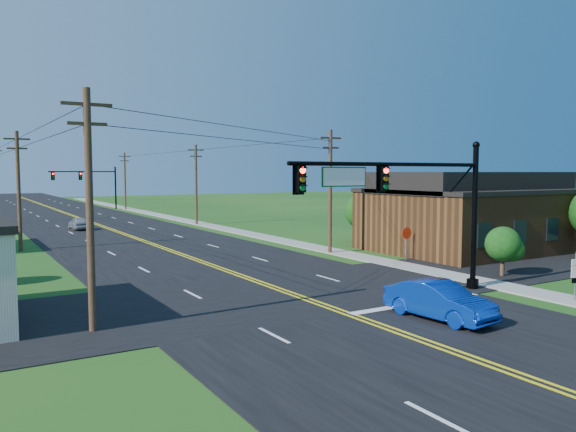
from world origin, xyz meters
TOP-DOWN VIEW (x-y plane):
  - ground at (0.00, 0.00)m, footprint 260.00×260.00m
  - road_main at (0.00, 50.00)m, footprint 16.00×220.00m
  - road_cross at (0.00, 12.00)m, footprint 70.00×10.00m
  - sidewalk at (10.50, 40.00)m, footprint 2.00×160.00m
  - signal_mast_main at (4.34, 8.00)m, footprint 11.30×0.60m
  - signal_mast_far at (4.44, 80.00)m, footprint 10.98×0.60m
  - brick_building at (20.00, 18.00)m, footprint 14.20×11.20m
  - utility_pole_left_a at (-9.50, 10.00)m, footprint 1.80×0.28m
  - utility_pole_left_b at (-9.50, 35.00)m, footprint 1.80×0.28m
  - utility_pole_right_a at (9.80, 22.00)m, footprint 1.80×0.28m
  - utility_pole_right_b at (9.80, 48.00)m, footprint 1.80×0.28m
  - utility_pole_right_c at (9.80, 78.00)m, footprint 1.80×0.28m
  - tree_right_back at (16.00, 26.00)m, footprint 3.00×3.00m
  - shrub_corner at (13.00, 9.50)m, footprint 2.00×2.00m
  - blue_car at (2.81, 4.53)m, footprint 2.07×4.79m
  - distant_car at (-2.71, 48.94)m, footprint 1.61×3.86m
  - route_sign at (10.57, 3.61)m, footprint 0.56×0.17m
  - stop_sign at (12.28, 16.63)m, footprint 0.80×0.11m

SIDE VIEW (x-z plane):
  - ground at x=0.00m, z-range 0.00..0.00m
  - road_main at x=0.00m, z-range 0.00..0.04m
  - road_cross at x=0.00m, z-range 0.00..0.04m
  - sidewalk at x=10.50m, z-range 0.00..0.08m
  - distant_car at x=-2.71m, z-range 0.00..1.31m
  - blue_car at x=2.81m, z-range 0.00..1.53m
  - route_sign at x=10.57m, z-range 0.19..2.48m
  - stop_sign at x=12.28m, z-range 0.50..2.75m
  - shrub_corner at x=13.00m, z-range 0.42..3.28m
  - brick_building at x=20.00m, z-range 0.00..4.70m
  - tree_right_back at x=16.00m, z-range 0.55..4.65m
  - signal_mast_far at x=4.44m, z-range 0.81..8.29m
  - utility_pole_left_a at x=-9.50m, z-range 0.22..9.22m
  - utility_pole_left_b at x=-9.50m, z-range 0.22..9.22m
  - utility_pole_right_a at x=9.80m, z-range 0.22..9.22m
  - utility_pole_right_b at x=9.80m, z-range 0.22..9.22m
  - utility_pole_right_c at x=9.80m, z-range 0.22..9.22m
  - signal_mast_main at x=4.34m, z-range 1.01..8.49m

